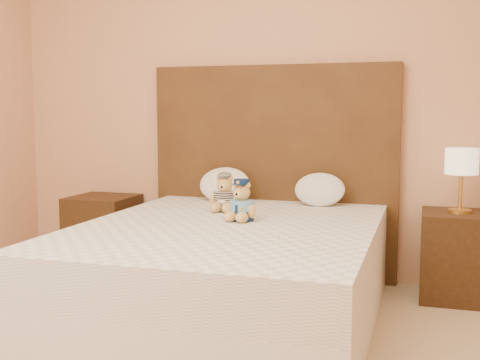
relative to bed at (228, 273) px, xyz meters
name	(u,v)px	position (x,y,z in m)	size (l,w,h in m)	color
bed	(228,273)	(0.00, 0.00, 0.00)	(1.60, 2.00, 0.55)	white
headboard	(273,172)	(0.00, 1.01, 0.47)	(1.75, 0.08, 1.50)	#4C3317
nightstand_left	(103,233)	(-1.25, 0.80, 0.00)	(0.45, 0.45, 0.55)	#382512
nightstand_right	(458,256)	(1.25, 0.80, 0.00)	(0.45, 0.45, 0.55)	#382512
lamp	(462,165)	(1.25, 0.80, 0.57)	(0.20, 0.20, 0.40)	gold
teddy_police	(242,200)	(0.04, 0.13, 0.39)	(0.20, 0.20, 0.24)	tan
teddy_prisoner	(225,193)	(-0.16, 0.42, 0.39)	(0.21, 0.20, 0.23)	tan
pillow_left	(225,183)	(-0.30, 0.83, 0.40)	(0.37, 0.24, 0.26)	white
pillow_right	(320,188)	(0.37, 0.83, 0.39)	(0.34, 0.22, 0.24)	white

